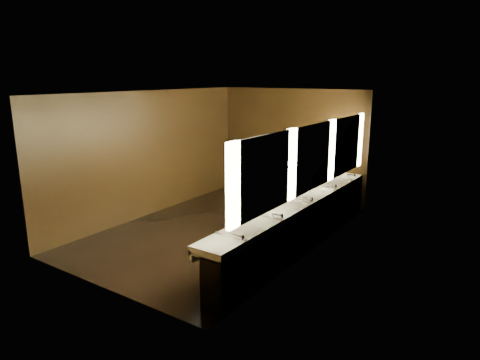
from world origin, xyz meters
name	(u,v)px	position (x,y,z in m)	size (l,w,h in m)	color
floor	(222,230)	(0.00, 0.00, 0.00)	(6.00, 6.00, 0.00)	black
ceiling	(220,92)	(0.00, 0.00, 2.80)	(4.00, 6.00, 0.02)	#2D2D2B
wall_back	(291,144)	(0.00, 3.00, 1.40)	(4.00, 0.02, 2.80)	black
wall_front	(96,199)	(0.00, -3.00, 1.40)	(4.00, 0.02, 2.80)	black
wall_left	(150,154)	(-2.00, 0.00, 1.40)	(0.02, 6.00, 2.80)	black
wall_right	(313,177)	(2.00, 0.00, 1.40)	(0.02, 6.00, 2.80)	black
sink_counter	(301,224)	(1.79, 0.00, 0.50)	(0.55, 5.40, 1.01)	black
mirror_band	(313,157)	(1.98, 0.00, 1.75)	(0.06, 5.03, 1.15)	#F9F1B7
person	(262,202)	(1.16, -0.33, 0.88)	(0.64, 0.42, 1.76)	#8EC8D4
trash_bin	(258,251)	(1.58, -1.12, 0.31)	(0.40, 0.40, 0.62)	black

